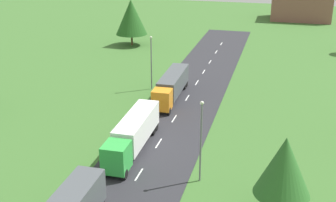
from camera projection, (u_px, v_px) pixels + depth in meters
name	position (u px, v px, depth m)	size (l,w,h in m)	color
road	(136.00, 179.00, 43.04)	(10.00, 140.00, 0.06)	#2B2B30
lane_marking_centre	(126.00, 195.00, 40.37)	(0.16, 121.87, 0.01)	white
truck_second	(133.00, 133.00, 47.85)	(2.69, 12.95, 3.58)	green
truck_third	(172.00, 85.00, 62.82)	(2.74, 12.99, 3.44)	orange
lamppost_second	(201.00, 138.00, 41.09)	(0.36, 0.36, 8.33)	slate
lamppost_third	(151.00, 60.00, 65.73)	(0.36, 0.36, 8.23)	slate
tree_maple	(131.00, 17.00, 90.88)	(6.51, 6.51, 9.52)	#513823
tree_ash	(284.00, 166.00, 35.73)	(4.71, 4.71, 7.45)	#513823
distant_building	(301.00, 7.00, 118.21)	(15.41, 10.42, 6.78)	brown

